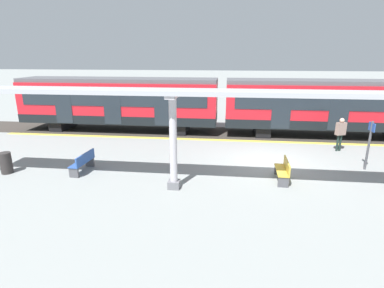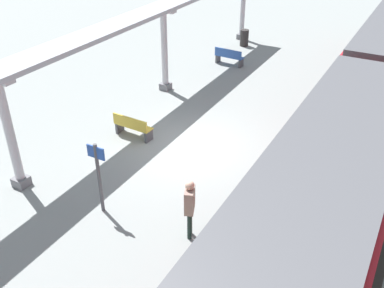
{
  "view_description": "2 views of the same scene",
  "coord_description": "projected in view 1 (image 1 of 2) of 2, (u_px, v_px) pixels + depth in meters",
  "views": [
    {
      "loc": [
        13.86,
        -2.06,
        4.93
      ],
      "look_at": [
        1.37,
        -3.55,
        1.19
      ],
      "focal_mm": 28.14,
      "sensor_mm": 36.0,
      "label": 1
    },
    {
      "loc": [
        -6.58,
        11.55,
        8.09
      ],
      "look_at": [
        -1.06,
        1.55,
        1.28
      ],
      "focal_mm": 41.16,
      "sensor_mm": 36.0,
      "label": 2
    }
  ],
  "objects": [
    {
      "name": "platform_info_sign",
      "position": [
        369.0,
        141.0,
        13.12
      ],
      "size": [
        0.56,
        0.1,
        2.2
      ],
      "color": "#4C4C51",
      "rests_on": "ground"
    },
    {
      "name": "train_near_carriage",
      "position": [
        119.0,
        103.0,
        20.05
      ],
      "size": [
        2.65,
        12.98,
        3.48
      ],
      "color": "red",
      "rests_on": "ground"
    },
    {
      "name": "passenger_waiting_near_edge",
      "position": [
        341.0,
        131.0,
        15.77
      ],
      "size": [
        0.41,
        0.56,
        1.78
      ],
      "color": "#1A2A25",
      "rests_on": "ground"
    },
    {
      "name": "canopy_pillar_second",
      "position": [
        173.0,
        143.0,
        11.08
      ],
      "size": [
        1.1,
        0.44,
        3.6
      ],
      "color": "slate",
      "rests_on": "ground"
    },
    {
      "name": "bench_near_end",
      "position": [
        83.0,
        162.0,
        13.08
      ],
      "size": [
        1.52,
        0.53,
        0.86
      ],
      "color": "#2B519E",
      "rests_on": "ground"
    },
    {
      "name": "canopy_beam",
      "position": [
        291.0,
        94.0,
        10.09
      ],
      "size": [
        1.2,
        26.05,
        0.16
      ],
      "primitive_type": "cube",
      "color": "#A8AAB2",
      "rests_on": "canopy_pillar_nearest"
    },
    {
      "name": "bench_far_end",
      "position": [
        283.0,
        170.0,
        12.17
      ],
      "size": [
        1.52,
        0.5,
        0.86
      ],
      "color": "gold",
      "rests_on": "ground"
    },
    {
      "name": "tactile_edge_strip",
      "position": [
        261.0,
        141.0,
        17.82
      ],
      "size": [
        0.38,
        32.43,
        0.01
      ],
      "primitive_type": "cube",
      "color": "gold",
      "rests_on": "ground"
    },
    {
      "name": "trash_bin",
      "position": [
        6.0,
        163.0,
        12.94
      ],
      "size": [
        0.48,
        0.48,
        0.92
      ],
      "primitive_type": "cylinder",
      "color": "#2C2928",
      "rests_on": "ground"
    },
    {
      "name": "ground_plane",
      "position": [
        269.0,
        162.0,
        14.36
      ],
      "size": [
        176.0,
        176.0,
        0.0
      ],
      "primitive_type": "plane",
      "color": "gray"
    },
    {
      "name": "train_far_carriage",
      "position": [
        332.0,
        107.0,
        18.51
      ],
      "size": [
        2.65,
        12.98,
        3.48
      ],
      "color": "red",
      "rests_on": "ground"
    },
    {
      "name": "trackbed",
      "position": [
        258.0,
        134.0,
        19.53
      ],
      "size": [
        3.2,
        44.43,
        0.01
      ],
      "primitive_type": "cube",
      "color": "#38332D",
      "rests_on": "ground"
    }
  ]
}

